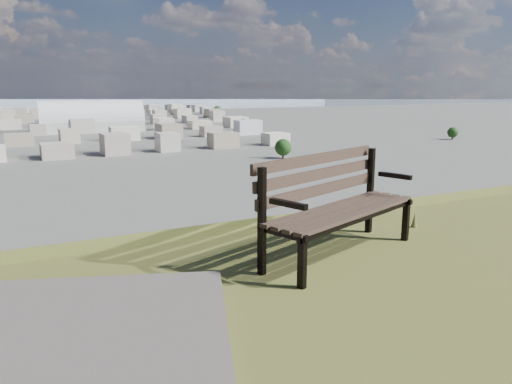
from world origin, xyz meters
TOP-DOWN VIEW (x-y plane):
  - park_bench at (0.90, 2.83)m, footprint 2.09×1.28m
  - arena at (44.00, 306.69)m, footprint 58.96×28.10m
  - city_blocks at (0.00, 394.44)m, footprint 395.00×361.00m
  - bay_water at (0.00, 900.00)m, footprint 2400.00×700.00m

SIDE VIEW (x-z plane):
  - bay_water at x=0.00m, z-range -0.06..0.06m
  - city_blocks at x=0.00m, z-range 0.00..7.00m
  - arena at x=44.00m, z-range -6.41..17.85m
  - park_bench at x=0.90m, z-range 25.07..26.11m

